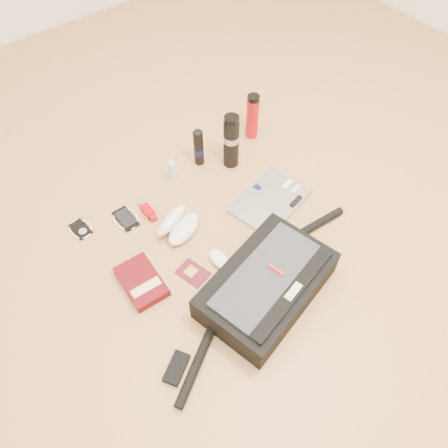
# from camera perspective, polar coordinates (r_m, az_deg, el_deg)

# --- Properties ---
(ground) EXTENTS (4.00, 4.00, 0.00)m
(ground) POSITION_cam_1_polar(r_m,az_deg,el_deg) (1.73, 2.05, -3.48)
(ground) COLOR #B6804C
(ground) RESTS_ON ground
(messenger_bag) EXTENTS (0.99, 0.41, 0.14)m
(messenger_bag) POSITION_cam_1_polar(r_m,az_deg,el_deg) (1.58, 5.58, -8.00)
(messenger_bag) COLOR black
(messenger_bag) RESTS_ON ground
(laptop) EXTENTS (0.36, 0.29, 0.03)m
(laptop) POSITION_cam_1_polar(r_m,az_deg,el_deg) (1.88, 6.06, 3.04)
(laptop) COLOR #A3A3A5
(laptop) RESTS_ON ground
(book) EXTENTS (0.15, 0.21, 0.04)m
(book) POSITION_cam_1_polar(r_m,az_deg,el_deg) (1.66, -10.68, -7.38)
(book) COLOR #4A070B
(book) RESTS_ON ground
(passport) EXTENTS (0.11, 0.13, 0.01)m
(passport) POSITION_cam_1_polar(r_m,az_deg,el_deg) (1.68, -4.10, -6.38)
(passport) COLOR #500F1E
(passport) RESTS_ON ground
(mouse) EXTENTS (0.07, 0.11, 0.03)m
(mouse) POSITION_cam_1_polar(r_m,az_deg,el_deg) (1.69, -0.66, -4.57)
(mouse) COLOR white
(mouse) RESTS_ON ground
(sunglasses_case) EXTENTS (0.22, 0.20, 0.10)m
(sunglasses_case) POSITION_cam_1_polar(r_m,az_deg,el_deg) (1.77, -6.05, -0.10)
(sunglasses_case) COLOR silver
(sunglasses_case) RESTS_ON ground
(ipod) EXTENTS (0.09, 0.10, 0.01)m
(ipod) POSITION_cam_1_polar(r_m,az_deg,el_deg) (1.87, -18.23, -0.65)
(ipod) COLOR black
(ipod) RESTS_ON ground
(phone) EXTENTS (0.10, 0.12, 0.01)m
(phone) POSITION_cam_1_polar(r_m,az_deg,el_deg) (1.86, -12.73, 0.68)
(phone) COLOR black
(phone) RESTS_ON ground
(inhaler) EXTENTS (0.04, 0.12, 0.03)m
(inhaler) POSITION_cam_1_polar(r_m,az_deg,el_deg) (1.85, -9.96, 1.76)
(inhaler) COLOR #B00009
(inhaler) RESTS_ON ground
(spray_bottle) EXTENTS (0.04, 0.04, 0.12)m
(spray_bottle) POSITION_cam_1_polar(r_m,az_deg,el_deg) (1.94, -6.76, 6.95)
(spray_bottle) COLOR #A4CFDF
(spray_bottle) RESTS_ON ground
(aerosol_can) EXTENTS (0.05, 0.05, 0.19)m
(aerosol_can) POSITION_cam_1_polar(r_m,az_deg,el_deg) (1.97, -3.33, 9.99)
(aerosol_can) COLOR black
(aerosol_can) RESTS_ON ground
(thermos_black) EXTENTS (0.08, 0.08, 0.27)m
(thermos_black) POSITION_cam_1_polar(r_m,az_deg,el_deg) (1.94, 0.95, 10.76)
(thermos_black) COLOR black
(thermos_black) RESTS_ON ground
(thermos_red) EXTENTS (0.06, 0.06, 0.23)m
(thermos_red) POSITION_cam_1_polar(r_m,az_deg,el_deg) (2.10, 3.73, 13.82)
(thermos_red) COLOR #A80F15
(thermos_red) RESTS_ON ground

